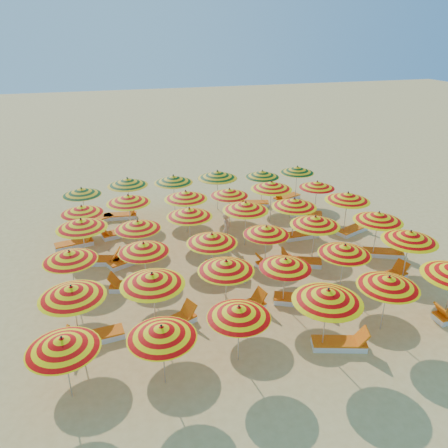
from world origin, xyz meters
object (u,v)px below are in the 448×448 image
Objects in this scene: umbrella_1 at (162,332)px; lounger_22 at (286,198)px; umbrella_29 at (317,185)px; lounger_12 at (101,260)px; umbrella_33 at (217,175)px; lounger_18 at (305,214)px; umbrella_32 at (173,179)px; lounger_14 at (302,235)px; umbrella_34 at (262,174)px; umbrella_25 at (128,199)px; umbrella_0 at (62,344)px; umbrella_14 at (212,238)px; lounger_19 at (96,220)px; umbrella_2 at (239,312)px; umbrella_22 at (294,203)px; umbrella_17 at (379,217)px; umbrella_27 at (229,192)px; lounger_20 at (121,216)px; umbrella_3 at (328,296)px; umbrella_16 at (315,221)px; lounger_11 at (384,253)px; umbrella_15 at (266,230)px; lounger_0 at (340,343)px; umbrella_10 at (345,249)px; lounger_21 at (253,203)px; lounger_15 at (353,230)px; umbrella_4 at (389,282)px; umbrella_20 at (189,212)px; umbrella_7 at (152,279)px; lounger_5 at (298,299)px; umbrella_8 at (226,266)px; umbrella_19 at (138,225)px; umbrella_26 at (186,195)px; umbrella_18 at (81,224)px; umbrella_31 at (128,182)px; lounger_7 at (131,286)px; lounger_10 at (300,262)px; lounger_6 at (389,277)px; umbrella_24 at (82,209)px; umbrella_12 at (70,256)px; umbrella_35 at (297,170)px; lounger_2 at (96,337)px; lounger_13 at (129,260)px; umbrella_28 at (272,185)px; lounger_4 at (244,308)px; lounger_9 at (275,262)px; lounger_16 at (75,244)px; lounger_3 at (174,323)px.

umbrella_1 is 15.63m from lounger_22.
umbrella_29 is 1.37× the size of lounger_12.
lounger_18 is at bearing -28.82° from umbrella_33.
lounger_14 is at bearing -42.17° from umbrella_32.
umbrella_25 is at bearing -163.40° from umbrella_34.
umbrella_32 is (5.14, 12.24, 0.12)m from umbrella_0.
umbrella_14 is 1.39× the size of lounger_19.
umbrella_2 is 0.79× the size of umbrella_22.
umbrella_17 is at bearing -27.37° from umbrella_25.
umbrella_27 is 6.06m from lounger_20.
umbrella_3 is 1.55× the size of lounger_20.
lounger_11 is (3.38, -0.39, -1.81)m from umbrella_16.
umbrella_3 is at bearing -90.99° from umbrella_15.
lounger_0 is 10.55m from lounger_12.
umbrella_0 is at bearing -129.96° from umbrella_34.
lounger_21 is at bearing 91.36° from umbrella_10.
umbrella_32 is 1.44× the size of lounger_19.
umbrella_4 is at bearing -135.48° from lounger_15.
umbrella_20 is at bearing 156.96° from lounger_15.
lounger_5 is at bearing 0.68° from umbrella_7.
umbrella_19 is (-2.56, 4.40, -0.05)m from umbrella_8.
umbrella_17 reaches higher than umbrella_2.
umbrella_10 is 1.29× the size of lounger_0.
umbrella_26 is 5.30m from lounger_19.
umbrella_31 is at bearing 64.93° from umbrella_18.
lounger_10 is at bearing -164.60° from lounger_7.
umbrella_16 reaches higher than lounger_11.
lounger_14 is (-1.65, 4.60, 0.00)m from lounger_6.
umbrella_24 is at bearing -170.97° from umbrella_25.
umbrella_20 is 5.18m from umbrella_33.
umbrella_33 reaches higher than umbrella_15.
umbrella_35 is (12.36, 7.31, 0.00)m from umbrella_12.
umbrella_26 is at bearing -132.85° from umbrella_33.
lounger_7 is (1.40, 2.76, 0.00)m from lounger_2.
umbrella_34 is 1.36× the size of lounger_12.
umbrella_29 is at bearing -18.91° from umbrella_32.
umbrella_12 is 1.26× the size of lounger_13.
umbrella_28 is 1.31× the size of lounger_14.
umbrella_8 reaches higher than lounger_10.
umbrella_28 reaches higher than umbrella_34.
umbrella_25 reaches higher than lounger_2.
lounger_12 is at bearing 82.09° from umbrella_0.
umbrella_14 reaches higher than lounger_14.
lounger_19 and lounger_21 have the same top height.
umbrella_3 is at bearing -68.89° from lounger_4.
lounger_9 is at bearing -164.33° from lounger_2.
lounger_0 is 9.02m from lounger_15.
lounger_16 is at bearing -165.36° from umbrella_34.
lounger_3 is at bearing 128.73° from lounger_7.
lounger_2 is (-6.99, -2.84, -1.64)m from umbrella_15.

